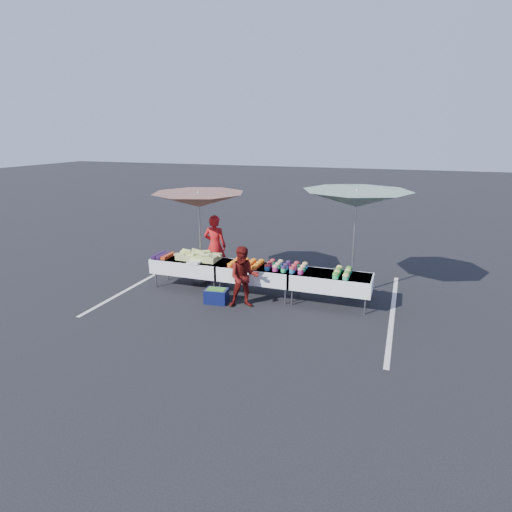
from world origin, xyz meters
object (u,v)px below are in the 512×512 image
(customer, at_px, (244,277))
(umbrella_left, at_px, (199,201))
(umbrella_right, at_px, (357,200))
(storage_bin, at_px, (216,296))
(table_center, at_px, (256,273))
(table_left, at_px, (189,265))
(vendor, at_px, (215,246))
(table_right, at_px, (331,281))

(customer, bearing_deg, umbrella_left, 122.66)
(umbrella_right, height_order, storage_bin, umbrella_right)
(customer, distance_m, umbrella_right, 3.15)
(table_center, relative_size, storage_bin, 3.36)
(table_left, height_order, table_center, same)
(storage_bin, bearing_deg, vendor, 108.75)
(table_left, xyz_separation_m, table_center, (1.80, 0.00, 0.00))
(table_right, bearing_deg, vendor, 162.68)
(table_center, bearing_deg, umbrella_left, 166.53)
(table_right, height_order, vendor, vendor)
(table_center, bearing_deg, umbrella_right, 20.19)
(vendor, bearing_deg, umbrella_left, 76.98)
(vendor, bearing_deg, table_left, 73.88)
(umbrella_left, bearing_deg, customer, -34.97)
(table_right, xyz_separation_m, umbrella_right, (0.38, 0.80, 1.76))
(vendor, height_order, storage_bin, vendor)
(table_center, relative_size, customer, 1.32)
(customer, bearing_deg, table_right, -0.04)
(table_center, relative_size, vendor, 1.09)
(vendor, xyz_separation_m, umbrella_right, (3.73, -0.25, 1.49))
(table_right, bearing_deg, storage_bin, -163.48)
(storage_bin, bearing_deg, table_right, 10.16)
(table_right, bearing_deg, umbrella_right, 64.88)
(table_left, relative_size, umbrella_left, 0.73)
(vendor, height_order, customer, vendor)
(table_center, bearing_deg, table_right, 0.00)
(table_right, height_order, umbrella_right, umbrella_right)
(table_left, height_order, umbrella_right, umbrella_right)
(storage_bin, bearing_deg, customer, -6.68)
(table_center, relative_size, table_right, 1.00)
(umbrella_left, distance_m, storage_bin, 2.50)
(umbrella_right, relative_size, storage_bin, 4.67)
(table_right, xyz_separation_m, storage_bin, (-2.52, -0.75, -0.41))
(table_right, relative_size, storage_bin, 3.36)
(table_left, xyz_separation_m, umbrella_left, (0.13, 0.40, 1.60))
(table_right, bearing_deg, umbrella_left, 173.42)
(table_left, distance_m, storage_bin, 1.38)
(table_right, relative_size, vendor, 1.09)
(table_center, relative_size, umbrella_left, 0.73)
(table_left, bearing_deg, storage_bin, -34.53)
(vendor, height_order, umbrella_right, umbrella_right)
(table_center, height_order, table_right, same)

